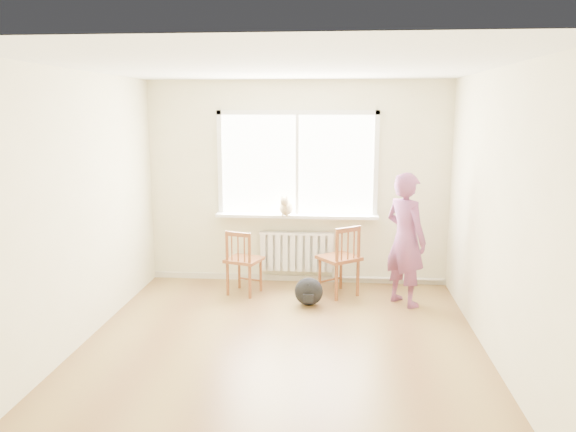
% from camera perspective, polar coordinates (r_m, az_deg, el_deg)
% --- Properties ---
extents(floor, '(4.50, 4.50, 0.00)m').
position_cam_1_polar(floor, '(5.68, -0.76, -13.34)').
color(floor, olive).
rests_on(floor, ground).
extents(ceiling, '(4.50, 4.50, 0.00)m').
position_cam_1_polar(ceiling, '(5.19, -0.84, 14.98)').
color(ceiling, white).
rests_on(ceiling, back_wall).
extents(back_wall, '(4.00, 0.01, 2.70)m').
position_cam_1_polar(back_wall, '(7.49, 0.96, 3.35)').
color(back_wall, beige).
rests_on(back_wall, ground).
extents(window, '(2.12, 0.05, 1.42)m').
position_cam_1_polar(window, '(7.43, 0.95, 5.71)').
color(window, white).
rests_on(window, back_wall).
extents(windowsill, '(2.15, 0.22, 0.04)m').
position_cam_1_polar(windowsill, '(7.44, 0.89, 0.03)').
color(windowsill, white).
rests_on(windowsill, back_wall).
extents(radiator, '(1.00, 0.12, 0.55)m').
position_cam_1_polar(radiator, '(7.57, 0.89, -3.60)').
color(radiator, white).
rests_on(radiator, back_wall).
extents(heating_pipe, '(1.40, 0.04, 0.04)m').
position_cam_1_polar(heating_pipe, '(7.71, 10.26, -6.27)').
color(heating_pipe, silver).
rests_on(heating_pipe, back_wall).
extents(baseboard, '(4.00, 0.03, 0.08)m').
position_cam_1_polar(baseboard, '(7.75, 0.92, -6.32)').
color(baseboard, beige).
rests_on(baseboard, ground).
extents(chair_left, '(0.51, 0.50, 0.83)m').
position_cam_1_polar(chair_left, '(7.13, -4.65, -4.70)').
color(chair_left, brown).
rests_on(chair_left, floor).
extents(chair_right, '(0.62, 0.61, 0.91)m').
position_cam_1_polar(chair_right, '(7.07, 5.46, -4.52)').
color(chair_right, brown).
rests_on(chair_right, floor).
extents(person, '(0.67, 0.69, 1.60)m').
position_cam_1_polar(person, '(6.81, 11.85, -2.34)').
color(person, '#B43C65').
rests_on(person, floor).
extents(cat, '(0.20, 0.42, 0.28)m').
position_cam_1_polar(cat, '(7.35, -0.20, 0.94)').
color(cat, '#CFB38D').
rests_on(cat, windowsill).
extents(backpack, '(0.34, 0.26, 0.34)m').
position_cam_1_polar(backpack, '(6.79, 2.12, -7.67)').
color(backpack, black).
rests_on(backpack, floor).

